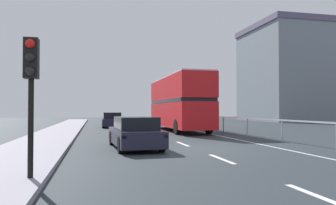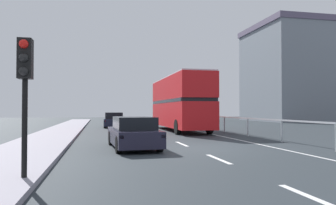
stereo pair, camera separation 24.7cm
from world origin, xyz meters
name	(u,v)px [view 2 (the right image)]	position (x,y,z in m)	size (l,w,h in m)	color
ground_plane	(191,149)	(0.00, 0.00, -0.05)	(73.94, 120.00, 0.10)	#293035
near_sidewalk_kerb	(27,150)	(-6.59, 0.00, 0.07)	(2.84, 80.00, 0.14)	gray
lane_paint_markings	(186,133)	(2.19, 8.97, 0.00)	(3.69, 46.00, 0.01)	silver
bridge_side_railing	(224,119)	(5.14, 9.00, 0.94)	(0.10, 42.00, 1.15)	#AAB1B7
distant_building_block	(321,74)	(29.03, 29.55, 7.09)	(21.37, 12.77, 14.14)	gray
double_decker_bus_red	(179,102)	(2.30, 11.30, 2.25)	(2.50, 11.02, 4.19)	red
hatchback_car_near	(133,133)	(-2.44, 0.39, 0.65)	(2.00, 4.49, 1.34)	#211F31
traffic_signal_pole	(25,73)	(-5.50, -5.73, 2.45)	(0.30, 0.42, 3.08)	black
sedan_car_ahead	(114,120)	(-2.51, 17.33, 0.67)	(1.94, 4.28, 1.39)	#191F33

